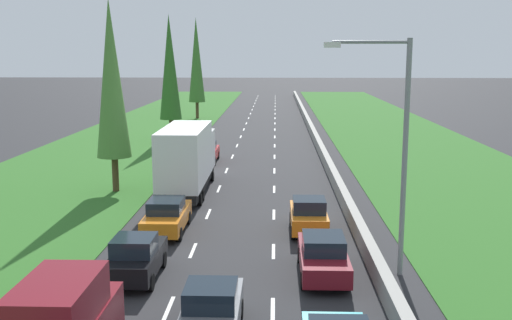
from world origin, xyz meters
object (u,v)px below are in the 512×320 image
object	(u,v)px
black_hatchback_left_lane	(136,258)
red_sedan_left_lane	(206,152)
orange_sedan_left_lane	(167,216)
poplar_tree_second	(111,79)
orange_hatchback_right_lane	(309,215)
grey_hatchback_centre_lane	(212,310)
street_light_mast	(396,141)
poplar_tree_third	(170,68)
poplar_tree_fourth	(196,60)
maroon_sedan_right_lane	(323,256)
white_box_truck_left_lane	(187,158)

from	to	relation	value
black_hatchback_left_lane	red_sedan_left_lane	distance (m)	24.80
orange_sedan_left_lane	poplar_tree_second	bearing A→B (deg)	119.32
orange_sedan_left_lane	orange_hatchback_right_lane	size ratio (longest dim) A/B	1.15
grey_hatchback_centre_lane	street_light_mast	world-z (taller)	street_light_mast
poplar_tree_third	orange_hatchback_right_lane	bearing A→B (deg)	-68.42
orange_sedan_left_lane	red_sedan_left_lane	bearing A→B (deg)	90.93
poplar_tree_fourth	street_light_mast	xyz separation A→B (m)	(14.78, -55.88, -2.34)
orange_sedan_left_lane	maroon_sedan_right_lane	distance (m)	8.91
black_hatchback_left_lane	street_light_mast	distance (m)	10.71
black_hatchback_left_lane	grey_hatchback_centre_lane	bearing A→B (deg)	-53.62
orange_hatchback_right_lane	black_hatchback_left_lane	bearing A→B (deg)	-137.81
white_box_truck_left_lane	poplar_tree_third	world-z (taller)	poplar_tree_third
poplar_tree_fourth	orange_sedan_left_lane	bearing A→B (deg)	-84.22
orange_hatchback_right_lane	poplar_tree_third	distance (m)	32.45
orange_sedan_left_lane	poplar_tree_fourth	xyz separation A→B (m)	(-5.12, 50.62, 6.76)
poplar_tree_fourth	street_light_mast	world-z (taller)	poplar_tree_fourth
orange_sedan_left_lane	orange_hatchback_right_lane	bearing A→B (deg)	1.45
black_hatchback_left_lane	orange_hatchback_right_lane	distance (m)	9.24
grey_hatchback_centre_lane	street_light_mast	distance (m)	9.40
orange_hatchback_right_lane	street_light_mast	xyz separation A→B (m)	(2.89, -5.43, 4.40)
white_box_truck_left_lane	poplar_tree_third	xyz separation A→B (m)	(-4.76, 21.60, 4.93)
red_sedan_left_lane	poplar_tree_fourth	world-z (taller)	poplar_tree_fourth
white_box_truck_left_lane	poplar_tree_fourth	distance (m)	43.06
white_box_truck_left_lane	poplar_tree_second	distance (m)	6.54
grey_hatchback_centre_lane	poplar_tree_second	world-z (taller)	poplar_tree_second
orange_sedan_left_lane	maroon_sedan_right_lane	size ratio (longest dim) A/B	1.00
black_hatchback_left_lane	red_sedan_left_lane	world-z (taller)	black_hatchback_left_lane
black_hatchback_left_lane	red_sedan_left_lane	size ratio (longest dim) A/B	0.87
poplar_tree_second	maroon_sedan_right_lane	bearing A→B (deg)	-49.81
white_box_truck_left_lane	street_light_mast	size ratio (longest dim) A/B	1.04
orange_sedan_left_lane	orange_hatchback_right_lane	distance (m)	6.77
orange_hatchback_right_lane	poplar_tree_third	world-z (taller)	poplar_tree_third
black_hatchback_left_lane	white_box_truck_left_lane	world-z (taller)	white_box_truck_left_lane
orange_hatchback_right_lane	poplar_tree_second	distance (m)	15.35
red_sedan_left_lane	street_light_mast	size ratio (longest dim) A/B	0.50
maroon_sedan_right_lane	poplar_tree_second	bearing A→B (deg)	130.19
black_hatchback_left_lane	maroon_sedan_right_lane	distance (m)	7.11
red_sedan_left_lane	black_hatchback_left_lane	bearing A→B (deg)	-89.48
grey_hatchback_centre_lane	poplar_tree_fourth	size ratio (longest dim) A/B	0.30
street_light_mast	red_sedan_left_lane	bearing A→B (deg)	112.52
red_sedan_left_lane	poplar_tree_third	distance (m)	13.51
orange_sedan_left_lane	street_light_mast	size ratio (longest dim) A/B	0.50
grey_hatchback_centre_lane	poplar_tree_second	distance (m)	21.45
white_box_truck_left_lane	street_light_mast	xyz separation A→B (m)	(9.85, -13.44, 3.05)
orange_hatchback_right_lane	red_sedan_left_lane	size ratio (longest dim) A/B	0.87
white_box_truck_left_lane	poplar_tree_fourth	size ratio (longest dim) A/B	0.72
poplar_tree_fourth	white_box_truck_left_lane	bearing A→B (deg)	-83.36
orange_sedan_left_lane	poplar_tree_fourth	bearing A→B (deg)	95.78
orange_sedan_left_lane	white_box_truck_left_lane	distance (m)	8.30
black_hatchback_left_lane	poplar_tree_second	world-z (taller)	poplar_tree_second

